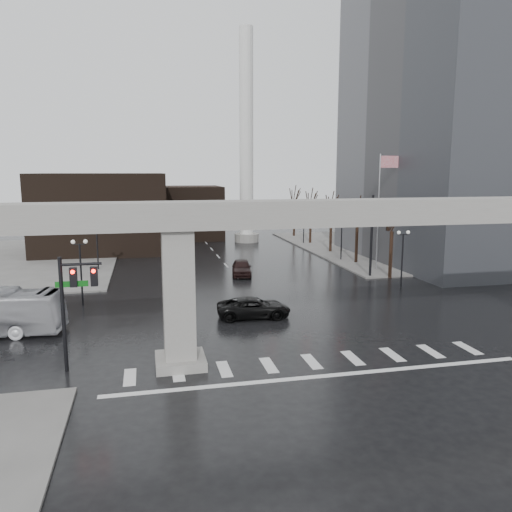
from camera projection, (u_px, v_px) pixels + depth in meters
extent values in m
plane|color=black|center=(306.00, 355.00, 28.07)|extent=(160.00, 160.00, 0.00)
cube|color=slate|center=(404.00, 247.00, 68.30)|extent=(28.00, 36.00, 0.15)
cube|color=gray|center=(308.00, 213.00, 26.74)|extent=(48.00, 2.20, 1.40)
cube|color=gray|center=(179.00, 299.00, 25.96)|extent=(1.60, 1.60, 7.30)
cube|color=gray|center=(180.00, 361.00, 26.52)|extent=(2.60, 2.60, 0.50)
cube|color=slate|center=(475.00, 74.00, 55.61)|extent=(22.00, 26.00, 42.00)
cube|color=black|center=(102.00, 212.00, 64.64)|extent=(16.00, 14.00, 10.00)
cube|color=black|center=(188.00, 212.00, 77.01)|extent=(10.00, 10.00, 8.00)
cylinder|color=silver|center=(246.00, 138.00, 71.12)|extent=(2.00, 2.00, 30.00)
cylinder|color=gray|center=(247.00, 238.00, 73.52)|extent=(3.60, 3.60, 1.20)
cylinder|color=black|center=(371.00, 237.00, 48.25)|extent=(0.24, 0.24, 8.00)
cylinder|color=black|center=(313.00, 204.00, 46.42)|extent=(12.00, 0.18, 0.18)
cube|color=black|center=(343.00, 211.00, 47.18)|extent=(0.35, 0.30, 1.00)
cube|color=black|center=(308.00, 211.00, 46.42)|extent=(0.35, 0.30, 1.00)
cube|color=black|center=(272.00, 212.00, 45.67)|extent=(0.35, 0.30, 1.00)
sphere|color=#FF0C05|center=(344.00, 208.00, 46.95)|extent=(0.20, 0.20, 0.20)
cube|color=#0C5913|center=(358.00, 206.00, 47.43)|extent=(1.80, 0.05, 0.35)
cube|color=#0C5913|center=(293.00, 207.00, 46.03)|extent=(1.80, 0.05, 0.35)
cylinder|color=black|center=(63.00, 315.00, 25.30)|extent=(0.20, 0.20, 6.00)
cylinder|color=black|center=(81.00, 264.00, 25.08)|extent=(2.00, 0.14, 0.14)
cube|color=black|center=(73.00, 277.00, 25.10)|extent=(0.35, 0.30, 1.00)
cube|color=black|center=(94.00, 276.00, 25.32)|extent=(0.35, 0.30, 1.00)
cube|color=#0C5913|center=(72.00, 284.00, 25.14)|extent=(1.60, 0.05, 0.30)
cylinder|color=silver|center=(378.00, 213.00, 51.47)|extent=(0.12, 0.12, 12.00)
cube|color=red|center=(389.00, 162.00, 50.82)|extent=(2.00, 0.03, 1.20)
cylinder|color=black|center=(402.00, 261.00, 44.05)|extent=(0.14, 0.14, 4.80)
cube|color=black|center=(403.00, 235.00, 43.66)|extent=(0.90, 0.06, 0.06)
sphere|color=silver|center=(399.00, 233.00, 43.53)|extent=(0.32, 0.32, 0.32)
sphere|color=silver|center=(408.00, 232.00, 43.72)|extent=(0.32, 0.32, 0.32)
cylinder|color=black|center=(341.00, 240.00, 57.52)|extent=(0.14, 0.14, 4.80)
cube|color=black|center=(342.00, 220.00, 57.13)|extent=(0.90, 0.06, 0.06)
sphere|color=silver|center=(338.00, 218.00, 57.00)|extent=(0.32, 0.32, 0.32)
sphere|color=silver|center=(346.00, 218.00, 57.19)|extent=(0.32, 0.32, 0.32)
cylinder|color=black|center=(304.00, 227.00, 70.99)|extent=(0.14, 0.14, 4.80)
cube|color=black|center=(304.00, 211.00, 70.60)|extent=(0.90, 0.06, 0.06)
sphere|color=silver|center=(301.00, 209.00, 70.47)|extent=(0.32, 0.32, 0.32)
sphere|color=silver|center=(307.00, 209.00, 70.66)|extent=(0.32, 0.32, 0.32)
cylinder|color=black|center=(81.00, 275.00, 38.24)|extent=(0.14, 0.14, 4.80)
cube|color=black|center=(79.00, 244.00, 37.84)|extent=(0.90, 0.06, 0.06)
sphere|color=silver|center=(73.00, 242.00, 37.71)|extent=(0.32, 0.32, 0.32)
sphere|color=silver|center=(85.00, 242.00, 37.91)|extent=(0.32, 0.32, 0.32)
cylinder|color=black|center=(97.00, 248.00, 51.71)|extent=(0.14, 0.14, 4.80)
cube|color=black|center=(96.00, 225.00, 51.31)|extent=(0.90, 0.06, 0.06)
sphere|color=silver|center=(91.00, 223.00, 51.18)|extent=(0.32, 0.32, 0.32)
sphere|color=silver|center=(101.00, 223.00, 51.38)|extent=(0.32, 0.32, 0.32)
cylinder|color=black|center=(107.00, 232.00, 65.18)|extent=(0.14, 0.14, 4.80)
cube|color=black|center=(106.00, 214.00, 64.79)|extent=(0.90, 0.06, 0.06)
sphere|color=silver|center=(102.00, 213.00, 64.66)|extent=(0.32, 0.32, 0.32)
sphere|color=silver|center=(109.00, 213.00, 64.85)|extent=(0.32, 0.32, 0.32)
cylinder|color=black|center=(391.00, 255.00, 48.13)|extent=(0.34, 0.34, 4.55)
cylinder|color=black|center=(392.00, 216.00, 47.51)|extent=(0.12, 1.52, 2.98)
cylinder|color=black|center=(396.00, 218.00, 47.90)|extent=(0.83, 1.14, 2.51)
cylinder|color=black|center=(357.00, 243.00, 55.82)|extent=(0.34, 0.34, 4.66)
cylinder|color=black|center=(358.00, 209.00, 55.18)|extent=(0.12, 1.55, 3.05)
cylinder|color=black|center=(361.00, 211.00, 55.57)|extent=(0.85, 1.16, 2.57)
cylinder|color=black|center=(331.00, 234.00, 63.51)|extent=(0.34, 0.34, 4.76)
cylinder|color=black|center=(331.00, 203.00, 62.86)|extent=(0.12, 1.59, 3.11)
cylinder|color=black|center=(334.00, 205.00, 63.25)|extent=(0.86, 1.18, 2.62)
cylinder|color=black|center=(310.00, 227.00, 71.20)|extent=(0.34, 0.34, 4.87)
cylinder|color=black|center=(311.00, 199.00, 70.53)|extent=(0.12, 1.62, 3.18)
cylinder|color=black|center=(314.00, 200.00, 70.92)|extent=(0.88, 1.20, 2.68)
cylinder|color=black|center=(294.00, 221.00, 78.89)|extent=(0.34, 0.34, 4.97)
cylinder|color=black|center=(294.00, 195.00, 78.21)|extent=(0.12, 1.65, 3.25)
cylinder|color=black|center=(297.00, 197.00, 78.60)|extent=(0.89, 1.23, 2.74)
imported|color=black|center=(254.00, 308.00, 35.19)|extent=(5.35, 2.77, 1.44)
imported|color=black|center=(242.00, 268.00, 49.53)|extent=(2.60, 4.89, 1.58)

